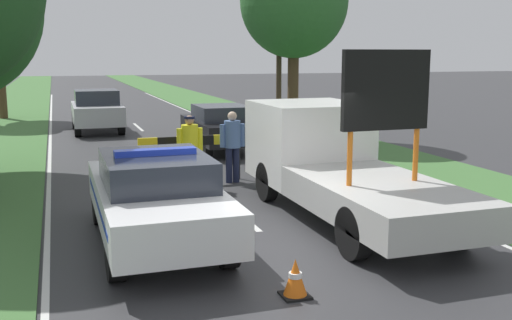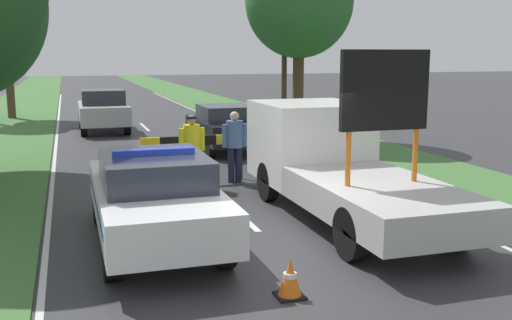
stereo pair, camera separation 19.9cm
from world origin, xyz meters
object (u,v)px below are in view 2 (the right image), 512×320
(traffic_cone_centre_front, at_px, (290,278))
(traffic_cone_near_truck, at_px, (182,166))
(road_barrier, at_px, (198,144))
(utility_pole, at_px, (285,12))
(pedestrian_civilian, at_px, (235,141))
(traffic_cone_near_police, at_px, (153,164))
(queued_car_sedan_black, at_px, (225,127))
(work_truck, at_px, (333,160))
(police_officer, at_px, (192,145))
(queued_car_sedan_silver, at_px, (103,110))
(roadside_tree_near_right, at_px, (5,10))
(police_car, at_px, (154,196))
(roadside_tree_far_left, at_px, (299,1))

(traffic_cone_centre_front, relative_size, traffic_cone_near_truck, 0.92)
(road_barrier, bearing_deg, utility_pole, 60.42)
(pedestrian_civilian, relative_size, traffic_cone_centre_front, 3.43)
(traffic_cone_near_police, distance_m, queued_car_sedan_black, 4.25)
(road_barrier, xyz_separation_m, traffic_cone_near_truck, (-0.26, 0.75, -0.67))
(work_truck, distance_m, police_officer, 3.70)
(pedestrian_civilian, bearing_deg, road_barrier, 162.65)
(queued_car_sedan_silver, xyz_separation_m, roadside_tree_near_right, (-3.96, 6.44, 4.26))
(traffic_cone_centre_front, distance_m, utility_pole, 15.78)
(pedestrian_civilian, height_order, queued_car_sedan_silver, pedestrian_civilian)
(traffic_cone_centre_front, relative_size, roadside_tree_near_right, 0.07)
(police_car, relative_size, roadside_tree_far_left, 0.70)
(traffic_cone_centre_front, xyz_separation_m, roadside_tree_near_right, (-5.23, 24.35, 4.88))
(pedestrian_civilian, height_order, traffic_cone_near_police, pedestrian_civilian)
(queued_car_sedan_silver, bearing_deg, queued_car_sedan_black, 120.36)
(police_car, bearing_deg, queued_car_sedan_silver, 86.79)
(police_car, relative_size, road_barrier, 1.77)
(police_car, relative_size, traffic_cone_centre_front, 9.62)
(traffic_cone_centre_front, xyz_separation_m, queued_car_sedan_silver, (-1.27, 17.91, 0.62))
(road_barrier, xyz_separation_m, pedestrian_civilian, (0.84, -0.36, 0.08))
(traffic_cone_near_police, height_order, roadside_tree_near_right, roadside_tree_near_right)
(work_truck, xyz_separation_m, queued_car_sedan_black, (-0.08, 8.13, -0.28))
(traffic_cone_near_truck, bearing_deg, roadside_tree_near_right, 108.13)
(police_officer, relative_size, pedestrian_civilian, 0.98)
(work_truck, relative_size, roadside_tree_far_left, 0.91)
(work_truck, bearing_deg, traffic_cone_near_police, -61.32)
(traffic_cone_centre_front, height_order, utility_pole, utility_pole)
(traffic_cone_near_truck, height_order, utility_pole, utility_pole)
(traffic_cone_near_police, xyz_separation_m, traffic_cone_near_truck, (0.64, -0.66, 0.03))
(police_officer, height_order, traffic_cone_near_police, police_officer)
(road_barrier, xyz_separation_m, queued_car_sedan_black, (1.89, 4.58, -0.17))
(work_truck, height_order, traffic_cone_near_police, work_truck)
(traffic_cone_near_police, height_order, queued_car_sedan_black, queued_car_sedan_black)
(traffic_cone_centre_front, relative_size, utility_pole, 0.06)
(road_barrier, height_order, utility_pole, utility_pole)
(traffic_cone_near_police, height_order, roadside_tree_far_left, roadside_tree_far_left)
(roadside_tree_near_right, bearing_deg, pedestrian_civilian, -69.71)
(pedestrian_civilian, bearing_deg, utility_pole, 67.10)
(queued_car_sedan_black, bearing_deg, police_officer, 67.44)
(traffic_cone_near_truck, bearing_deg, police_officer, -90.12)
(roadside_tree_near_right, bearing_deg, utility_pole, -44.20)
(traffic_cone_near_police, bearing_deg, roadside_tree_far_left, 37.80)
(police_officer, bearing_deg, queued_car_sedan_black, -133.78)
(traffic_cone_near_truck, relative_size, utility_pole, 0.06)
(work_truck, height_order, traffic_cone_centre_front, work_truck)
(utility_pole, bearing_deg, police_officer, -123.82)
(pedestrian_civilian, xyz_separation_m, roadside_tree_far_left, (4.13, 6.32, 3.89))
(work_truck, distance_m, pedestrian_civilian, 3.39)
(work_truck, xyz_separation_m, traffic_cone_near_truck, (-2.23, 4.31, -0.77))
(queued_car_sedan_black, bearing_deg, traffic_cone_near_truck, 60.71)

